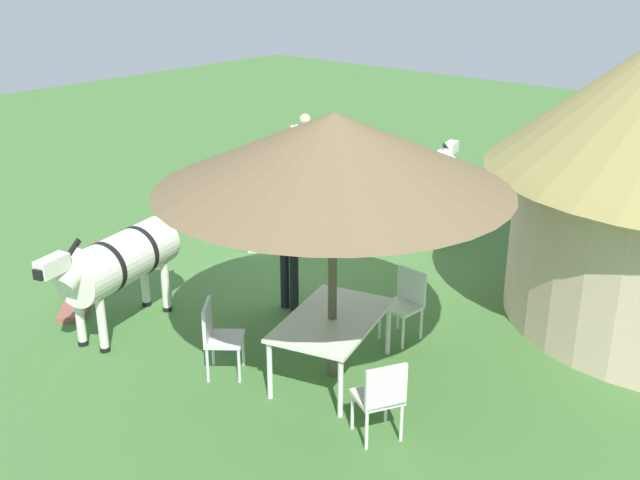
# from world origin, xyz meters

# --- Properties ---
(ground_plane) EXTENTS (36.00, 36.00, 0.00)m
(ground_plane) POSITION_xyz_m (0.00, 0.00, 0.00)
(ground_plane) COLOR #427035
(shade_umbrella) EXTENTS (3.82, 3.82, 3.09)m
(shade_umbrella) POSITION_xyz_m (1.92, 1.93, 2.68)
(shade_umbrella) COLOR #4F4B38
(shade_umbrella) RESTS_ON ground_plane
(patio_dining_table) EXTENTS (1.77, 1.35, 0.74)m
(patio_dining_table) POSITION_xyz_m (1.92, 1.93, 0.67)
(patio_dining_table) COLOR silver
(patio_dining_table) RESTS_ON ground_plane
(patio_chair_east_end) EXTENTS (0.61, 0.60, 0.90)m
(patio_chair_east_end) POSITION_xyz_m (2.75, 0.90, 0.52)
(patio_chair_east_end) COLOR silver
(patio_chair_east_end) RESTS_ON ground_plane
(patio_chair_west_end) EXTENTS (0.59, 0.58, 0.90)m
(patio_chair_west_end) POSITION_xyz_m (2.56, 3.09, 0.52)
(patio_chair_west_end) COLOR silver
(patio_chair_west_end) RESTS_ON ground_plane
(patio_chair_near_hut) EXTENTS (0.46, 0.47, 0.90)m
(patio_chair_near_hut) POSITION_xyz_m (0.60, 2.04, 0.52)
(patio_chair_near_hut) COLOR white
(patio_chair_near_hut) RESTS_ON ground_plane
(guest_beside_umbrella) EXTENTS (0.30, 0.59, 1.68)m
(guest_beside_umbrella) POSITION_xyz_m (0.96, 0.37, 1.01)
(guest_beside_umbrella) COLOR black
(guest_beside_umbrella) RESTS_ON ground_plane
(standing_watcher) EXTENTS (0.40, 0.53, 1.65)m
(standing_watcher) POSITION_xyz_m (-2.98, -2.84, 0.99)
(standing_watcher) COLOR black
(standing_watcher) RESTS_ON ground_plane
(striped_lounge_chair) EXTENTS (0.93, 0.96, 0.60)m
(striped_lounge_chair) POSITION_xyz_m (-0.52, -1.43, 0.25)
(striped_lounge_chair) COLOR #3965AA
(striped_lounge_chair) RESTS_ON ground_plane
(zebra_nearest_camera) EXTENTS (2.28, 0.99, 1.46)m
(zebra_nearest_camera) POSITION_xyz_m (-2.80, 0.20, 0.92)
(zebra_nearest_camera) COLOR silver
(zebra_nearest_camera) RESTS_ON ground_plane
(zebra_by_umbrella) EXTENTS (2.28, 1.02, 1.48)m
(zebra_by_umbrella) POSITION_xyz_m (2.82, -0.86, 0.95)
(zebra_by_umbrella) COLOR silver
(zebra_by_umbrella) RESTS_ON ground_plane
(brick_patio_kerb) EXTENTS (2.19, 2.28, 0.08)m
(brick_patio_kerb) POSITION_xyz_m (2.24, -2.54, 0.04)
(brick_patio_kerb) COLOR #925045
(brick_patio_kerb) RESTS_ON ground_plane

